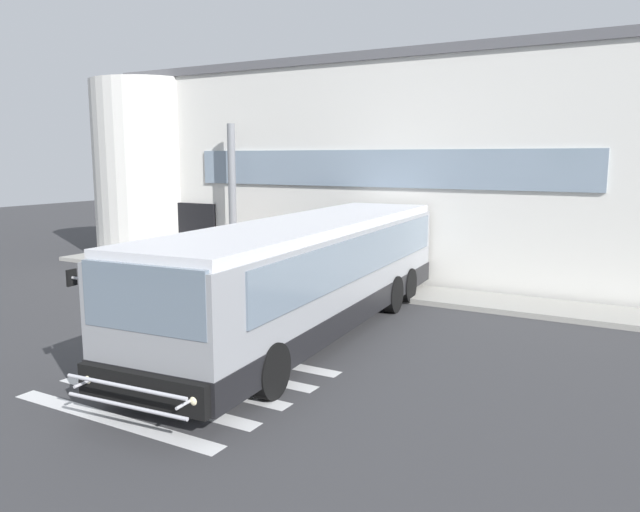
{
  "coord_description": "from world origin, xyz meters",
  "views": [
    {
      "loc": [
        9.51,
        -12.44,
        4.13
      ],
      "look_at": [
        1.33,
        1.93,
        1.5
      ],
      "focal_mm": 34.59,
      "sensor_mm": 36.0,
      "label": 1
    }
  ],
  "objects_px": {
    "bus_main_foreground": "(310,277)",
    "passenger_by_doorway": "(271,248)",
    "passenger_near_column": "(232,248)",
    "entry_support_column": "(232,197)",
    "passenger_at_curb_edge": "(292,249)"
  },
  "relations": [
    {
      "from": "entry_support_column",
      "to": "passenger_at_curb_edge",
      "type": "relative_size",
      "value": 3.1
    },
    {
      "from": "bus_main_foreground",
      "to": "passenger_by_doorway",
      "type": "relative_size",
      "value": 7.36
    },
    {
      "from": "passenger_at_curb_edge",
      "to": "entry_support_column",
      "type": "bearing_deg",
      "value": 172.73
    },
    {
      "from": "bus_main_foreground",
      "to": "passenger_at_curb_edge",
      "type": "xyz_separation_m",
      "value": [
        -3.77,
        5.14,
        -0.26
      ]
    },
    {
      "from": "entry_support_column",
      "to": "passenger_by_doorway",
      "type": "distance_m",
      "value": 2.59
    },
    {
      "from": "passenger_near_column",
      "to": "passenger_by_doorway",
      "type": "distance_m",
      "value": 1.32
    },
    {
      "from": "entry_support_column",
      "to": "passenger_near_column",
      "type": "bearing_deg",
      "value": -53.77
    },
    {
      "from": "passenger_by_doorway",
      "to": "passenger_at_curb_edge",
      "type": "height_order",
      "value": "same"
    },
    {
      "from": "passenger_at_curb_edge",
      "to": "passenger_by_doorway",
      "type": "bearing_deg",
      "value": -175.4
    },
    {
      "from": "entry_support_column",
      "to": "bus_main_foreground",
      "type": "distance_m",
      "value": 8.64
    },
    {
      "from": "passenger_by_doorway",
      "to": "bus_main_foreground",
      "type": "bearing_deg",
      "value": -47.92
    },
    {
      "from": "entry_support_column",
      "to": "passenger_at_curb_edge",
      "type": "bearing_deg",
      "value": -7.27
    },
    {
      "from": "entry_support_column",
      "to": "passenger_by_doorway",
      "type": "relative_size",
      "value": 3.1
    },
    {
      "from": "entry_support_column",
      "to": "passenger_at_curb_edge",
      "type": "distance_m",
      "value": 3.24
    },
    {
      "from": "bus_main_foreground",
      "to": "passenger_by_doorway",
      "type": "xyz_separation_m",
      "value": [
        -4.58,
        5.08,
        -0.26
      ]
    }
  ]
}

